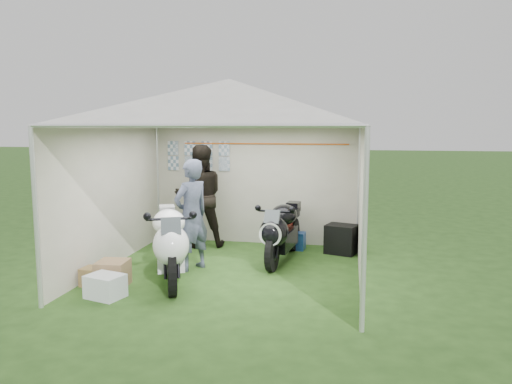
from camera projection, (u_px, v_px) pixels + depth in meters
ground at (231, 271)px, 7.93m from camera, size 80.00×80.00×0.00m
canopy_tent at (230, 107)px, 7.62m from camera, size 5.66×5.66×3.00m
motorcycle_white at (170, 241)px, 7.34m from camera, size 1.12×2.09×1.09m
motorcycle_black at (281, 230)px, 8.40m from camera, size 0.58×2.01×0.99m
paddock_stand at (293, 241)px, 9.32m from camera, size 0.46×0.31×0.32m
person_dark_jacket at (200, 196)px, 9.43m from camera, size 1.15×1.03×1.94m
person_blue_jacket at (191, 215)px, 7.93m from camera, size 0.71×0.78×1.78m
equipment_box at (341, 239)px, 9.01m from camera, size 0.63×0.56×0.52m
crate_0 at (105, 286)px, 6.70m from camera, size 0.55×0.48×0.31m
crate_1 at (113, 274)px, 7.17m from camera, size 0.45×0.45×0.37m
crate_2 at (111, 282)px, 7.06m from camera, size 0.30×0.26×0.21m
crate_3 at (96, 277)px, 7.20m from camera, size 0.42×0.31×0.26m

